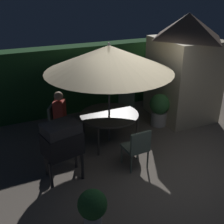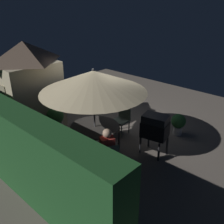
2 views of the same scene
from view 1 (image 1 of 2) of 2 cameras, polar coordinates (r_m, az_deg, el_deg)
The scene contains 12 objects.
ground_plane at distance 6.21m, azimuth 8.47°, elevation -10.16°, with size 11.00×11.00×0.00m, color #6B6056.
hedge_backdrop at distance 8.62m, azimuth -3.88°, elevation 7.38°, with size 6.99×0.61×1.96m.
garden_shed at distance 8.01m, azimuth 14.60°, elevation 9.04°, with size 1.61×1.90×2.90m.
patio_table at distance 6.61m, azimuth -0.58°, elevation -0.79°, with size 1.41×1.41×0.73m.
patio_umbrella at distance 6.15m, azimuth -0.63°, elevation 11.00°, with size 2.89×2.89×2.42m.
bbq_grill at distance 5.34m, azimuth -10.33°, elevation -5.75°, with size 0.79×0.64×1.20m.
chair_near_shed at distance 6.90m, azimuth -11.30°, elevation -1.62°, with size 0.63×0.63×0.90m.
chair_far_side at distance 5.71m, azimuth 5.23°, elevation -7.09°, with size 0.48×0.48×0.90m.
chair_toward_hedge at distance 7.72m, azimuth 2.71°, elevation 1.71°, with size 0.65×0.65×0.90m.
potted_plant_by_shed at distance 4.48m, azimuth -4.06°, elevation -19.10°, with size 0.47×0.47×0.71m.
potted_plant_by_grill at distance 7.59m, azimuth 9.79°, elevation 0.74°, with size 0.55×0.55×0.90m.
person_in_red at distance 6.77m, azimuth -10.78°, elevation 0.35°, with size 0.38×0.41×1.26m.
Camera 1 is at (-2.95, -4.20, 3.49)m, focal length 44.19 mm.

